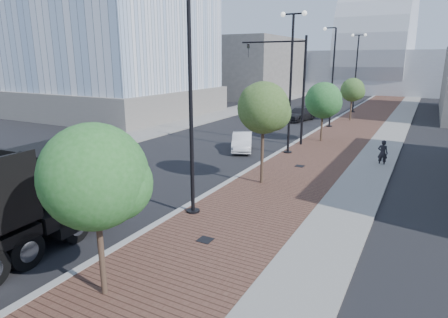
% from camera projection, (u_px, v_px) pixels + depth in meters
% --- Properties ---
extents(sidewalk, '(7.00, 140.00, 0.12)m').
position_uv_depth(sidewalk, '(370.00, 121.00, 40.21)').
color(sidewalk, '#4C2D23').
rests_on(sidewalk, ground).
extents(concrete_strip, '(2.40, 140.00, 0.13)m').
position_uv_depth(concrete_strip, '(398.00, 123.00, 38.97)').
color(concrete_strip, slate).
rests_on(concrete_strip, ground).
extents(curb, '(0.30, 140.00, 0.14)m').
position_uv_depth(curb, '(337.00, 118.00, 41.82)').
color(curb, gray).
rests_on(curb, ground).
extents(west_sidewalk, '(4.00, 140.00, 0.12)m').
position_uv_depth(west_sidewalk, '(232.00, 111.00, 47.80)').
color(west_sidewalk, slate).
rests_on(west_sidewalk, ground).
extents(white_sedan, '(2.82, 4.10, 1.28)m').
position_uv_depth(white_sedan, '(242.00, 142.00, 27.16)').
color(white_sedan, silver).
rests_on(white_sedan, ground).
extents(dark_car_mid, '(3.01, 5.32, 1.40)m').
position_uv_depth(dark_car_mid, '(275.00, 114.00, 40.70)').
color(dark_car_mid, black).
rests_on(dark_car_mid, ground).
extents(dark_car_far, '(3.00, 5.14, 1.40)m').
position_uv_depth(dark_car_far, '(299.00, 114.00, 40.51)').
color(dark_car_far, black).
rests_on(dark_car_far, ground).
extents(pedestrian, '(0.63, 0.45, 1.62)m').
position_uv_depth(pedestrian, '(383.00, 153.00, 23.13)').
color(pedestrian, black).
rests_on(pedestrian, ground).
extents(streetlight_1, '(1.44, 0.56, 9.21)m').
position_uv_depth(streetlight_1, '(189.00, 111.00, 14.97)').
color(streetlight_1, black).
rests_on(streetlight_1, ground).
extents(streetlight_2, '(1.72, 0.56, 9.28)m').
position_uv_depth(streetlight_2, '(291.00, 83.00, 25.02)').
color(streetlight_2, black).
rests_on(streetlight_2, ground).
extents(streetlight_3, '(1.44, 0.56, 9.21)m').
position_uv_depth(streetlight_3, '(331.00, 82.00, 35.41)').
color(streetlight_3, black).
rests_on(streetlight_3, ground).
extents(streetlight_4, '(1.72, 0.56, 9.28)m').
position_uv_depth(streetlight_4, '(356.00, 73.00, 45.45)').
color(streetlight_4, black).
rests_on(streetlight_4, ground).
extents(traffic_mast, '(5.09, 0.20, 8.00)m').
position_uv_depth(traffic_mast, '(292.00, 78.00, 27.94)').
color(traffic_mast, black).
rests_on(traffic_mast, ground).
extents(tree_0, '(2.74, 2.74, 4.83)m').
position_uv_depth(tree_0, '(97.00, 177.00, 9.58)').
color(tree_0, '#382619').
rests_on(tree_0, ground).
extents(tree_1, '(2.60, 2.59, 5.31)m').
position_uv_depth(tree_1, '(264.00, 108.00, 18.81)').
color(tree_1, '#382619').
rests_on(tree_1, ground).
extents(tree_2, '(2.79, 2.79, 4.69)m').
position_uv_depth(tree_2, '(324.00, 101.00, 29.20)').
color(tree_2, '#382619').
rests_on(tree_2, ground).
extents(tree_3, '(2.46, 2.42, 4.51)m').
position_uv_depth(tree_3, '(353.00, 90.00, 39.42)').
color(tree_3, '#382619').
rests_on(tree_3, ground).
extents(tower_podium, '(19.00, 19.00, 3.00)m').
position_uv_depth(tower_podium, '(120.00, 101.00, 45.68)').
color(tower_podium, slate).
rests_on(tower_podium, ground).
extents(convention_center, '(50.00, 30.00, 50.00)m').
position_uv_depth(convention_center, '(377.00, 61.00, 79.56)').
color(convention_center, '#A8ACB2').
rests_on(convention_center, ground).
extents(commercial_block_nw, '(14.00, 20.00, 10.00)m').
position_uv_depth(commercial_block_nw, '(249.00, 68.00, 66.79)').
color(commercial_block_nw, '#5E5A54').
rests_on(commercial_block_nw, ground).
extents(utility_cover_1, '(0.50, 0.50, 0.02)m').
position_uv_depth(utility_cover_1, '(205.00, 240.00, 13.46)').
color(utility_cover_1, black).
rests_on(utility_cover_1, sidewalk).
extents(utility_cover_2, '(0.50, 0.50, 0.02)m').
position_uv_depth(utility_cover_2, '(300.00, 166.00, 22.82)').
color(utility_cover_2, black).
rests_on(utility_cover_2, sidewalk).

